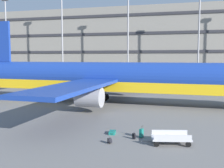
# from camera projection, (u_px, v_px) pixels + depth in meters

# --- Properties ---
(ground_plane) EXTENTS (600.00, 600.00, 0.00)m
(ground_plane) POSITION_uv_depth(u_px,v_px,m) (132.00, 105.00, 33.49)
(ground_plane) COLOR slate
(terminal_structure) EXTENTS (139.12, 14.41, 19.60)m
(terminal_structure) POSITION_uv_depth(u_px,v_px,m) (163.00, 43.00, 77.57)
(terminal_structure) COLOR gray
(terminal_structure) RESTS_ON ground_plane
(airliner) EXTENTS (42.61, 34.45, 10.94)m
(airliner) POSITION_uv_depth(u_px,v_px,m) (110.00, 79.00, 34.56)
(airliner) COLOR navy
(airliner) RESTS_ON ground_plane
(light_mast_far_left) EXTENTS (1.80, 0.50, 21.77)m
(light_mast_far_left) POSITION_uv_depth(u_px,v_px,m) (6.00, 33.00, 73.85)
(light_mast_far_left) COLOR gray
(light_mast_far_left) RESTS_ON ground_plane
(light_mast_left) EXTENTS (1.80, 0.50, 23.63)m
(light_mast_left) POSITION_uv_depth(u_px,v_px,m) (62.00, 27.00, 69.44)
(light_mast_left) COLOR gray
(light_mast_left) RESTS_ON ground_plane
(light_mast_center_left) EXTENTS (1.80, 0.50, 21.94)m
(light_mast_center_left) POSITION_uv_depth(u_px,v_px,m) (128.00, 29.00, 65.04)
(light_mast_center_left) COLOR gray
(light_mast_center_left) RESTS_ON ground_plane
(light_mast_center_right) EXTENTS (1.80, 0.50, 20.24)m
(light_mast_center_right) POSITION_uv_depth(u_px,v_px,m) (199.00, 31.00, 60.90)
(light_mast_center_right) COLOR gray
(light_mast_center_right) RESTS_ON ground_plane
(suitcase_scuffed) EXTENTS (0.57, 0.86, 0.23)m
(suitcase_scuffed) POSITION_uv_depth(u_px,v_px,m) (112.00, 132.00, 20.74)
(suitcase_scuffed) COLOR #147266
(suitcase_scuffed) RESTS_ON ground_plane
(suitcase_small) EXTENTS (0.29, 0.43, 0.88)m
(suitcase_small) POSITION_uv_depth(u_px,v_px,m) (141.00, 133.00, 19.78)
(suitcase_small) COLOR #147266
(suitcase_small) RESTS_ON ground_plane
(backpack_silver) EXTENTS (0.42, 0.43, 0.46)m
(backpack_silver) POSITION_uv_depth(u_px,v_px,m) (110.00, 141.00, 18.39)
(backpack_silver) COLOR black
(backpack_silver) RESTS_ON ground_plane
(backpack_navy) EXTENTS (0.39, 0.37, 0.53)m
(backpack_navy) POSITION_uv_depth(u_px,v_px,m) (134.00, 136.00, 19.40)
(backpack_navy) COLOR black
(backpack_navy) RESTS_ON ground_plane
(baggage_cart) EXTENTS (3.37, 1.85, 0.82)m
(baggage_cart) POSITION_uv_depth(u_px,v_px,m) (171.00, 138.00, 18.26)
(baggage_cart) COLOR #B7B7BC
(baggage_cart) RESTS_ON ground_plane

